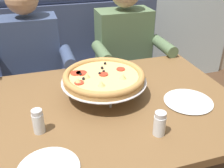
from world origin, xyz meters
The scene contains 10 objects.
booth_bench centered at (0.00, 0.93, 0.40)m, with size 1.54×0.78×1.13m.
dining_table centered at (0.00, 0.00, 0.67)m, with size 1.30×0.93×0.76m.
diner_left centered at (-0.35, 0.67, 0.71)m, with size 0.54×0.64×1.27m.
diner_right centered at (0.35, 0.67, 0.71)m, with size 0.54×0.64×1.27m.
pizza centered at (0.00, 0.08, 0.86)m, with size 0.43×0.43×0.14m.
shaker_oregano centered at (-0.34, -0.12, 0.80)m, with size 0.05×0.05×0.11m.
shaker_parmesan centered at (0.13, -0.28, 0.80)m, with size 0.05×0.05×0.11m.
plate_near_left centered at (0.38, -0.10, 0.77)m, with size 0.24×0.24×0.02m.
plate_near_right centered at (-0.32, -0.34, 0.77)m, with size 0.22×0.22×0.02m.
patio_chair centered at (1.33, 2.26, 0.52)m, with size 0.41×0.42×0.86m.
Camera 1 is at (-0.30, -1.03, 1.46)m, focal length 41.67 mm.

